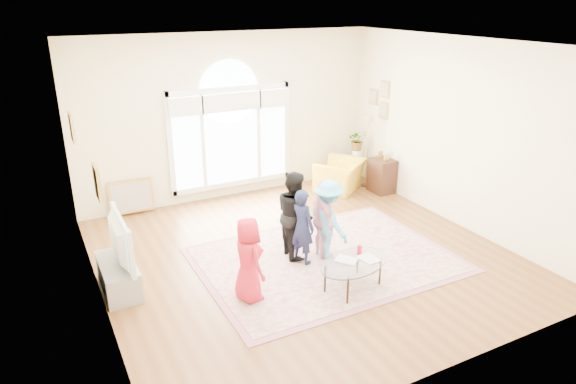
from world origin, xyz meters
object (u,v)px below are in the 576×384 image
television (114,240)px  armchair (340,175)px  area_rug (326,260)px  tv_console (119,276)px  coffee_table (353,263)px

television → armchair: bearing=21.5°
area_rug → tv_console: 3.03m
armchair → area_rug: bearing=17.1°
tv_console → television: (0.01, -0.00, 0.54)m
television → coffee_table: television is taller
coffee_table → armchair: armchair is taller
television → tv_console: bearing=180.0°
coffee_table → armchair: (1.97, 3.37, -0.08)m
armchair → tv_console: bearing=-14.7°
coffee_table → armchair: 3.90m
television → area_rug: bearing=-11.4°
area_rug → coffee_table: (-0.11, -0.88, 0.39)m
area_rug → coffee_table: 0.96m
area_rug → coffee_table: size_ratio=2.88×
television → armchair: size_ratio=1.19×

